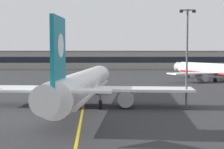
% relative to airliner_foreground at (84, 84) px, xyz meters
% --- Properties ---
extents(ground_plane, '(400.00, 400.00, 0.00)m').
position_rel_airliner_foreground_xyz_m(ground_plane, '(-0.84, -14.04, -3.37)').
color(ground_plane, '#2D2D30').
extents(taxiway_centreline, '(7.82, 179.86, 0.01)m').
position_rel_airliner_foreground_xyz_m(taxiway_centreline, '(-0.84, 15.96, -3.37)').
color(taxiway_centreline, yellow).
rests_on(taxiway_centreline, ground).
extents(airliner_foreground, '(32.31, 41.52, 11.65)m').
position_rel_airliner_foreground_xyz_m(airliner_foreground, '(0.00, 0.00, 0.00)').
color(airliner_foreground, white).
rests_on(airliner_foreground, ground).
extents(airliner_background, '(29.37, 36.94, 10.89)m').
position_rel_airliner_foreground_xyz_m(airliner_background, '(34.34, 42.93, -0.22)').
color(airliner_background, white).
rests_on(airliner_background, ground).
extents(apron_lamp_post, '(2.24, 0.90, 14.17)m').
position_rel_airliner_foreground_xyz_m(apron_lamp_post, '(14.71, -1.91, 4.03)').
color(apron_lamp_post, '#515156').
rests_on(apron_lamp_post, ground).
extents(safety_cone_by_nose_gear, '(0.44, 0.44, 0.55)m').
position_rel_airliner_foreground_xyz_m(safety_cone_by_nose_gear, '(1.20, 16.50, -3.11)').
color(safety_cone_by_nose_gear, orange).
rests_on(safety_cone_by_nose_gear, ground).
extents(terminal_building, '(162.24, 12.40, 8.95)m').
position_rel_airliner_foreground_xyz_m(terminal_building, '(-0.25, 114.45, 1.11)').
color(terminal_building, '#9E998E').
rests_on(terminal_building, ground).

